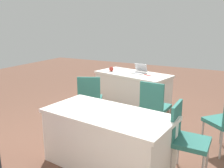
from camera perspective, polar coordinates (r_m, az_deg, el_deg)
ground_plane at (r=4.41m, az=1.89°, el=-11.86°), size 14.40×14.40×0.00m
table_foreground at (r=5.85m, az=4.77°, el=-1.19°), size 1.86×1.18×0.77m
table_mid_right at (r=3.43m, az=-0.97°, el=-12.58°), size 1.80×1.03×0.77m
chair_near_front at (r=4.34m, az=9.66°, el=-4.60°), size 0.47×0.47×0.96m
chair_tucked_right at (r=3.32m, az=16.52°, el=-11.27°), size 0.44×0.44×0.95m
chair_aisle at (r=4.75m, az=-5.12°, el=-2.87°), size 0.59×0.59×0.95m
laptop_silver at (r=5.79m, az=6.16°, el=2.93°), size 0.36×0.34×0.21m
yarn_ball at (r=5.97m, az=-0.16°, el=3.49°), size 0.11×0.11×0.11m
scissors_red at (r=5.55m, az=8.19°, el=2.00°), size 0.18×0.10×0.01m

